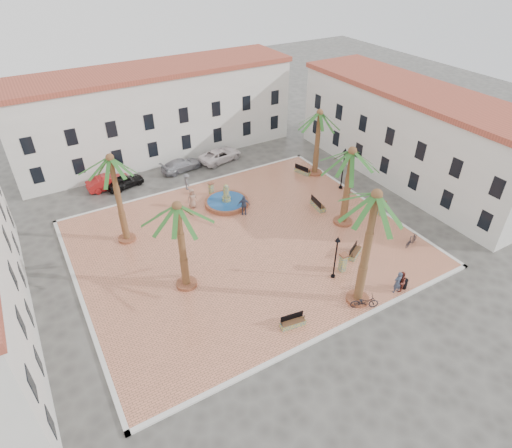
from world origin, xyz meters
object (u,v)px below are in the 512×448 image
object	(u,v)px
pedestrian_north	(187,182)
pedestrian_fountain_b	(244,205)
palm_e	(351,161)
car_red	(109,182)
cyclist_a	(398,282)
bollard_se	(343,262)
bench_se	(355,253)
lamppost_s	(336,250)
bollard_n	(211,189)
palm_sw	(178,216)
bench_s	(293,323)
cyclist_b	(401,282)
car_white	(220,155)
car_black	(125,181)
pedestrian_east	(349,185)
palm_ne	(319,120)
bicycle_a	(364,302)
bollard_e	(381,208)
fountain	(226,202)
pedestrian_fountain_a	(192,198)
lamppost_e	(344,162)
bicycle_b	(412,240)
palm_nw	(112,168)
bench_ne	(303,171)
bench_e	(318,205)
car_silver	(181,165)

from	to	relation	value
pedestrian_north	pedestrian_fountain_b	bearing A→B (deg)	-152.73
palm_e	car_red	size ratio (longest dim) A/B	1.69
cyclist_a	pedestrian_north	xyz separation A→B (m)	(-7.08, 20.80, -0.07)
pedestrian_fountain_b	pedestrian_north	distance (m)	7.17
bollard_se	bench_se	bearing A→B (deg)	24.03
palm_e	lamppost_s	world-z (taller)	palm_e
bench_se	bollard_n	bearing A→B (deg)	83.09
palm_sw	bench_s	distance (m)	10.06
cyclist_b	car_white	bearing A→B (deg)	-121.53
bench_se	car_black	size ratio (longest dim) A/B	0.45
pedestrian_east	bollard_se	bearing A→B (deg)	-19.70
cyclist_a	bollard_se	bearing A→B (deg)	-56.65
palm_ne	bicycle_a	bearing A→B (deg)	-116.79
bollard_e	bicycle_a	distance (m)	11.98
lamppost_s	cyclist_b	world-z (taller)	lamppost_s
bollard_n	cyclist_b	world-z (taller)	cyclist_b
fountain	car_black	size ratio (longest dim) A/B	1.07
fountain	pedestrian_fountain_a	bearing A→B (deg)	159.03
fountain	lamppost_s	bearing A→B (deg)	-80.33
palm_e	lamppost_s	bearing A→B (deg)	-135.19
pedestrian_north	car_red	size ratio (longest dim) A/B	0.40
lamppost_e	bicycle_b	size ratio (longest dim) A/B	2.54
palm_nw	car_red	world-z (taller)	palm_nw
bench_ne	car_white	bearing A→B (deg)	22.50
bench_e	pedestrian_north	xyz separation A→B (m)	(-8.99, 9.17, 0.56)
bench_e	palm_nw	bearing A→B (deg)	84.31
bench_s	bollard_e	bearing A→B (deg)	34.25
lamppost_s	car_silver	distance (m)	21.89
bench_se	car_white	world-z (taller)	car_white
palm_sw	cyclist_b	size ratio (longest dim) A/B	4.31
bollard_n	pedestrian_fountain_b	xyz separation A→B (m)	(1.08, -4.50, 0.27)
fountain	palm_nw	world-z (taller)	palm_nw
car_white	pedestrian_fountain_b	bearing A→B (deg)	150.70
lamppost_s	cyclist_a	size ratio (longest dim) A/B	2.02
palm_nw	cyclist_a	bearing A→B (deg)	-46.97
fountain	car_red	distance (m)	12.23
bench_se	bench_s	bearing A→B (deg)	174.01
bollard_n	bollard_e	size ratio (longest dim) A/B	0.88
bench_se	pedestrian_north	bearing A→B (deg)	85.18
car_black	cyclist_a	bearing A→B (deg)	-167.67
bench_se	bollard_n	world-z (taller)	bollard_n
pedestrian_east	car_silver	xyz separation A→B (m)	(-12.03, 12.81, -0.42)
palm_e	car_black	bearing A→B (deg)	132.45
bollard_se	cyclist_a	distance (m)	4.10
bicycle_a	palm_nw	bearing A→B (deg)	64.11
lamppost_e	bench_se	bearing A→B (deg)	-123.54
fountain	bollard_se	distance (m)	13.10
fountain	car_white	world-z (taller)	fountain
cyclist_a	pedestrian_fountain_b	world-z (taller)	pedestrian_fountain_b
bench_se	bicycle_b	distance (m)	4.95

